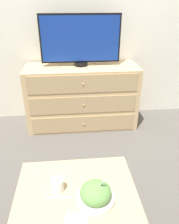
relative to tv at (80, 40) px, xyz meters
The scene contains 9 objects.
ground_plane 1.14m from the tv, 69.05° to the left, with size 12.00×12.00×0.00m, color #56514C.
wall_back 0.36m from the tv, 70.75° to the left, with size 12.00×0.05×2.60m.
dresser 0.71m from the tv, 80.39° to the right, with size 1.39×0.54×0.80m.
tv is the anchor object (origin of this frame).
coffee_table 1.81m from the tv, 94.73° to the right, with size 0.78×0.65×0.44m.
takeout_bowl 1.83m from the tv, 90.67° to the right, with size 0.23×0.23×0.17m.
drink_cup 1.75m from the tv, 98.97° to the right, with size 0.08×0.08×0.09m.
napkin 1.98m from the tv, 94.54° to the right, with size 0.15×0.15×0.00m.
knife 1.82m from the tv, 98.41° to the right, with size 0.17×0.03×0.01m.
Camera 1 is at (-0.25, -2.91, 1.55)m, focal length 35.00 mm.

